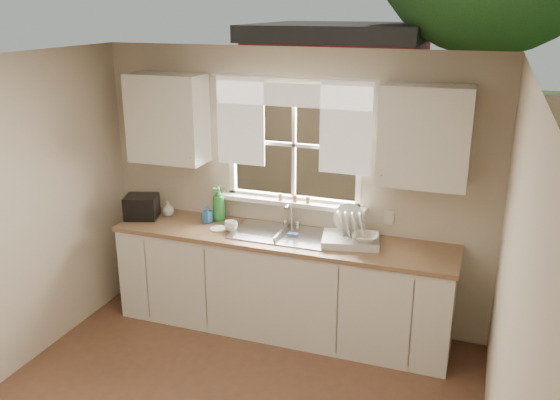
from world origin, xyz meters
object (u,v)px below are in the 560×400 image
(soap_bottle_a, at_px, (219,203))
(black_appliance, at_px, (142,207))
(dish_rack, at_px, (351,236))
(cup, at_px, (231,226))

(soap_bottle_a, height_order, black_appliance, soap_bottle_a)
(dish_rack, xyz_separation_m, cup, (-1.07, -0.08, -0.02))
(cup, distance_m, black_appliance, 0.94)
(dish_rack, relative_size, black_appliance, 1.81)
(soap_bottle_a, height_order, cup, soap_bottle_a)
(soap_bottle_a, relative_size, cup, 2.82)
(soap_bottle_a, relative_size, black_appliance, 1.12)
(cup, xyz_separation_m, black_appliance, (-0.94, 0.04, 0.06))
(dish_rack, height_order, soap_bottle_a, soap_bottle_a)
(soap_bottle_a, bearing_deg, cup, -27.83)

